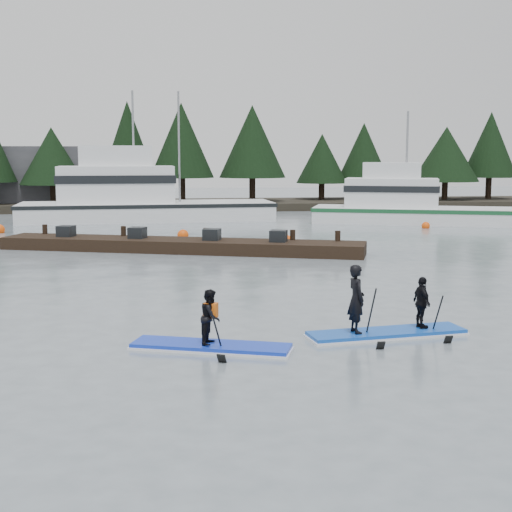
{
  "coord_description": "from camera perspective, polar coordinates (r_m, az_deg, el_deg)",
  "views": [
    {
      "loc": [
        -3.0,
        -16.19,
        4.25
      ],
      "look_at": [
        0.0,
        6.0,
        1.1
      ],
      "focal_mm": 50.0,
      "sensor_mm": 36.0,
      "label": 1
    }
  ],
  "objects": [
    {
      "name": "treeline",
      "position": [
        58.42,
        -4.75,
        3.81
      ],
      "size": [
        60.0,
        4.0,
        8.0
      ],
      "primitive_type": null,
      "color": "black",
      "rests_on": "ground"
    },
    {
      "name": "buoy_d",
      "position": [
        35.2,
        2.47,
        1.07
      ],
      "size": [
        0.5,
        0.5,
        0.5
      ],
      "primitive_type": "sphere",
      "color": "#E94C0B",
      "rests_on": "ground"
    },
    {
      "name": "buoy_c",
      "position": [
        43.43,
        13.42,
        2.17
      ],
      "size": [
        0.49,
        0.49,
        0.49
      ],
      "primitive_type": "sphere",
      "color": "#E94C0B",
      "rests_on": "ground"
    },
    {
      "name": "waterfront_building",
      "position": [
        61.21,
        -18.16,
        5.97
      ],
      "size": [
        18.0,
        6.0,
        5.0
      ],
      "primitive_type": "cube",
      "color": "#4C4C51",
      "rests_on": "ground"
    },
    {
      "name": "floating_dock",
      "position": [
        32.13,
        -6.12,
        0.85
      ],
      "size": [
        16.3,
        7.6,
        0.55
      ],
      "primitive_type": "cube",
      "rotation": [
        0.0,
        0.0,
        -0.34
      ],
      "color": "black",
      "rests_on": "ground"
    },
    {
      "name": "paddleboard_duo",
      "position": [
        17.22,
        10.34,
        -4.59
      ],
      "size": [
        3.89,
        1.46,
        2.2
      ],
      "rotation": [
        0.0,
        0.0,
        0.13
      ],
      "color": "#134BB6",
      "rests_on": "ground"
    },
    {
      "name": "far_shore",
      "position": [
        58.4,
        -4.76,
        4.1
      ],
      "size": [
        70.0,
        8.0,
        0.6
      ],
      "primitive_type": "cube",
      "color": "#2D281E",
      "rests_on": "ground"
    },
    {
      "name": "ground",
      "position": [
        17.01,
        2.73,
        -6.47
      ],
      "size": [
        160.0,
        160.0,
        0.0
      ],
      "primitive_type": "plane",
      "color": "slate",
      "rests_on": "ground"
    },
    {
      "name": "fishing_boat_medium",
      "position": [
        46.62,
        12.17,
        3.27
      ],
      "size": [
        13.3,
        7.77,
        7.86
      ],
      "rotation": [
        0.0,
        0.0,
        -0.34
      ],
      "color": "white",
      "rests_on": "ground"
    },
    {
      "name": "paddleboard_solo",
      "position": [
        15.86,
        -3.62,
        -6.11
      ],
      "size": [
        3.61,
        1.99,
        1.81
      ],
      "rotation": [
        0.0,
        0.0,
        -0.34
      ],
      "color": "#1534C5",
      "rests_on": "ground"
    },
    {
      "name": "fishing_boat_large",
      "position": [
        47.94,
        -9.29,
        3.67
      ],
      "size": [
        16.71,
        5.33,
        9.45
      ],
      "rotation": [
        0.0,
        0.0,
        0.05
      ],
      "color": "white",
      "rests_on": "ground"
    },
    {
      "name": "buoy_b",
      "position": [
        37.31,
        -5.86,
        1.43
      ],
      "size": [
        0.59,
        0.59,
        0.59
      ],
      "primitive_type": "sphere",
      "color": "#E94C0B",
      "rests_on": "ground"
    }
  ]
}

